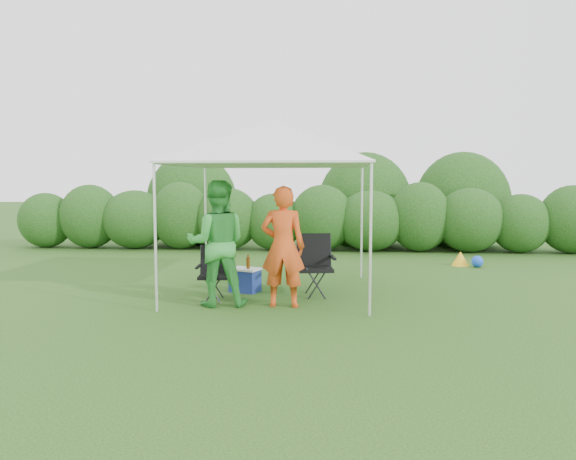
# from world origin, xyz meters

# --- Properties ---
(ground) EXTENTS (70.00, 70.00, 0.00)m
(ground) POSITION_xyz_m (0.00, 0.00, 0.00)
(ground) COLOR #30591C
(hedge) EXTENTS (15.41, 1.53, 1.80)m
(hedge) POSITION_xyz_m (0.04, 6.00, 0.83)
(hedge) COLOR #245119
(hedge) RESTS_ON ground
(canopy) EXTENTS (3.10, 3.10, 2.83)m
(canopy) POSITION_xyz_m (0.00, 0.50, 2.46)
(canopy) COLOR silver
(canopy) RESTS_ON ground
(chair_right) EXTENTS (0.68, 0.63, 0.99)m
(chair_right) POSITION_xyz_m (0.69, 0.34, 0.56)
(chair_right) COLOR black
(chair_right) RESTS_ON ground
(chair_left) EXTENTS (0.56, 0.51, 0.84)m
(chair_left) POSITION_xyz_m (-0.86, -0.12, 0.47)
(chair_left) COLOR black
(chair_left) RESTS_ON ground
(man) EXTENTS (0.66, 0.44, 1.78)m
(man) POSITION_xyz_m (0.26, -0.53, 0.89)
(man) COLOR #E34A19
(man) RESTS_ON ground
(woman) EXTENTS (1.01, 0.85, 1.86)m
(woman) POSITION_xyz_m (-0.72, -0.54, 0.93)
(woman) COLOR green
(woman) RESTS_ON ground
(cooler) EXTENTS (0.56, 0.49, 0.40)m
(cooler) POSITION_xyz_m (-0.48, 0.50, 0.20)
(cooler) COLOR navy
(cooler) RESTS_ON ground
(bottle) EXTENTS (0.06, 0.06, 0.24)m
(bottle) POSITION_xyz_m (-0.42, 0.46, 0.52)
(bottle) COLOR #592D0C
(bottle) RESTS_ON cooler
(lawn_toy) EXTENTS (0.62, 0.52, 0.31)m
(lawn_toy) POSITION_xyz_m (3.79, 3.65, 0.15)
(lawn_toy) COLOR yellow
(lawn_toy) RESTS_ON ground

